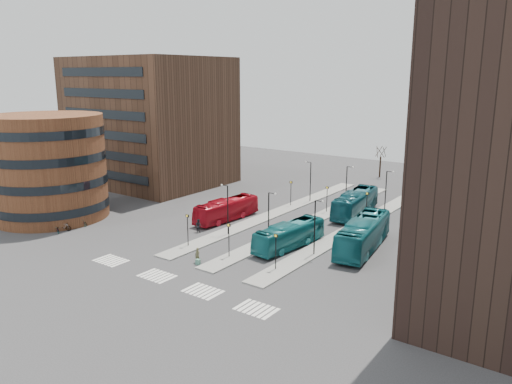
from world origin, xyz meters
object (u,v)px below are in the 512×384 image
Objects in this scene: teal_bus_d at (427,194)px; bicycle_mid at (65,227)px; suitcase at (198,262)px; commuter_a at (198,226)px; teal_bus_c at (363,234)px; teal_bus_b at (355,203)px; bicycle_near at (58,230)px; bicycle_far at (81,223)px; commuter_b at (259,242)px; commuter_c at (277,242)px; traveller at (197,255)px; teal_bus_a at (289,235)px; red_bus at (227,210)px.

teal_bus_d is 6.88× the size of bicycle_mid.
commuter_a is at bearing 126.22° from suitcase.
suitcase is at bearing -138.54° from teal_bus_c.
teal_bus_c is at bearing -157.26° from commuter_a.
teal_bus_b is 7.67× the size of bicycle_near.
bicycle_far is (-32.86, -36.90, -1.27)m from teal_bus_d.
commuter_b is at bearing -92.92° from bicycle_far.
traveller is at bearing 0.62° from commuter_c.
suitcase is at bearing -110.09° from teal_bus_a.
teal_bus_b is 19.85m from commuter_b.
bicycle_mid reaches higher than bicycle_far.
bicycle_far is at bearing 171.68° from suitcase.
bicycle_far is (-23.86, -6.18, -0.46)m from commuter_b.
teal_bus_c is 36.65m from bicycle_mid.
commuter_c is (-0.66, -1.51, -0.56)m from teal_bus_a.
commuter_a is at bearing -170.85° from teal_bus_c.
teal_bus_d is at bearing 54.37° from red_bus.
commuter_a is 15.68m from bicycle_far.
bicycle_far is at bearing 24.84° from bicycle_near.
commuter_b is 1.06× the size of commuter_c.
commuter_a reaches higher than suitcase.
teal_bus_b reaches higher than suitcase.
bicycle_mid is (-26.33, -28.21, -1.15)m from teal_bus_b.
teal_bus_d is 49.42m from bicycle_far.
commuter_b reaches higher than commuter_a.
bicycle_far is (0.00, 2.35, -0.06)m from bicycle_mid.
commuter_b is at bearing -94.03° from bicycle_mid.
commuter_a is 11.48m from commuter_c.
teal_bus_b is at bearing 109.71° from teal_bus_c.
bicycle_mid is (-23.86, -8.53, -0.40)m from commuter_b.
commuter_a reaches higher than traveller.
bicycle_near is 0.98m from bicycle_mid.
commuter_a is at bearing 78.86° from commuter_b.
teal_bus_d is at bearing 82.37° from teal_bus_a.
bicycle_near is at bearing -138.35° from teal_bus_b.
teal_bus_d is 51.20m from bicycle_mid.
teal_bus_c reaches higher than red_bus.
bicycle_mid is at bearing -150.50° from teal_bus_a.
teal_bus_c is at bearing 44.11° from traveller.
teal_bus_b reaches higher than commuter_a.
teal_bus_a reaches higher than commuter_a.
teal_bus_d is 32.02m from commuter_b.
traveller is (7.37, -13.82, -0.66)m from red_bus.
teal_bus_a reaches higher than bicycle_near.
teal_bus_a is 6.48× the size of traveller.
teal_bus_b is 0.97× the size of teal_bus_d.
traveller is at bearing 130.25° from suitcase.
commuter_a is (-18.90, -29.76, -0.90)m from teal_bus_d.
teal_bus_a is 5.72× the size of bicycle_mid.
bicycle_near is (-21.23, -2.39, 0.14)m from suitcase.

